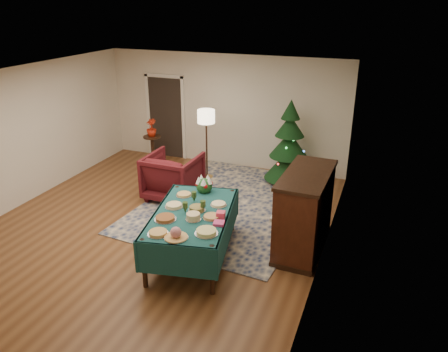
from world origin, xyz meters
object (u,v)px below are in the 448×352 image
at_px(buffet_table, 192,221).
at_px(piano, 304,212).
at_px(potted_plant, 152,131).
at_px(floor_lamp, 206,121).
at_px(gift_box, 221,215).
at_px(christmas_tree, 289,146).
at_px(side_table, 153,151).
at_px(armchair, 173,174).

relative_size(buffet_table, piano, 1.40).
bearing_deg(potted_plant, floor_lamp, -8.46).
relative_size(gift_box, floor_lamp, 0.08).
bearing_deg(christmas_tree, piano, -71.55).
bearing_deg(gift_box, christmas_tree, 86.55).
bearing_deg(side_table, potted_plant, 0.00).
height_order(potted_plant, christmas_tree, christmas_tree).
bearing_deg(armchair, buffet_table, 125.70).
distance_m(armchair, christmas_tree, 2.64).
height_order(buffet_table, piano, piano).
bearing_deg(armchair, floor_lamp, -98.97).
bearing_deg(armchair, christmas_tree, -139.37).
relative_size(gift_box, armchair, 0.12).
distance_m(buffet_table, christmas_tree, 3.63).
relative_size(floor_lamp, piano, 1.01).
bearing_deg(armchair, gift_box, 134.30).
relative_size(christmas_tree, piano, 1.19).
xyz_separation_m(armchair, floor_lamp, (0.22, 1.25, 0.83)).
xyz_separation_m(buffet_table, potted_plant, (-2.64, 3.36, 0.25)).
distance_m(gift_box, piano, 1.44).
relative_size(gift_box, side_table, 0.17).
distance_m(armchair, floor_lamp, 1.52).
bearing_deg(buffet_table, piano, 28.77).
relative_size(side_table, piano, 0.48).
relative_size(side_table, potted_plant, 1.80).
bearing_deg(christmas_tree, armchair, -140.19).
distance_m(christmas_tree, piano, 2.83).
relative_size(armchair, side_table, 1.38).
relative_size(floor_lamp, potted_plant, 3.78).
xyz_separation_m(floor_lamp, christmas_tree, (1.80, 0.42, -0.51)).
xyz_separation_m(gift_box, potted_plant, (-3.13, 3.38, 0.04)).
height_order(christmas_tree, piano, christmas_tree).
bearing_deg(side_table, gift_box, -47.22).
relative_size(gift_box, christmas_tree, 0.07).
bearing_deg(piano, christmas_tree, 108.45).
bearing_deg(armchair, side_table, -47.32).
height_order(buffet_table, armchair, armchair).
xyz_separation_m(gift_box, floor_lamp, (-1.58, 3.15, 0.52)).
xyz_separation_m(gift_box, side_table, (-3.13, 3.38, -0.47)).
height_order(side_table, potted_plant, potted_plant).
height_order(armchair, floor_lamp, floor_lamp).
relative_size(buffet_table, side_table, 2.91).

